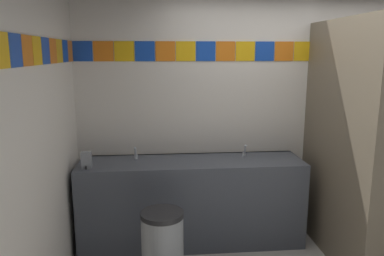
% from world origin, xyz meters
% --- Properties ---
extents(wall_back, '(4.35, 0.09, 2.87)m').
position_xyz_m(wall_back, '(-0.00, 1.48, 1.44)').
color(wall_back, silver).
rests_on(wall_back, ground_plane).
extents(wall_side, '(0.09, 2.87, 2.87)m').
position_xyz_m(wall_side, '(-2.21, 0.00, 1.44)').
color(wall_side, silver).
rests_on(wall_side, ground_plane).
extents(vanity_counter, '(2.25, 0.57, 0.88)m').
position_xyz_m(vanity_counter, '(-1.00, 1.15, 0.45)').
color(vanity_counter, '#4C515B').
rests_on(vanity_counter, ground_plane).
extents(faucet_left, '(0.04, 0.10, 0.14)m').
position_xyz_m(faucet_left, '(-1.56, 1.24, 0.93)').
color(faucet_left, silver).
rests_on(faucet_left, vanity_counter).
extents(faucet_right, '(0.04, 0.10, 0.14)m').
position_xyz_m(faucet_right, '(-0.44, 1.24, 0.93)').
color(faucet_right, silver).
rests_on(faucet_right, vanity_counter).
extents(soap_dispenser, '(0.09, 0.09, 0.16)m').
position_xyz_m(soap_dispenser, '(-2.00, 0.99, 0.95)').
color(soap_dispenser, gray).
rests_on(soap_dispenser, vanity_counter).
extents(stall_divider, '(0.92, 1.35, 2.24)m').
position_xyz_m(stall_divider, '(0.46, 0.51, 1.12)').
color(stall_divider, '#726651').
rests_on(stall_divider, ground_plane).
extents(toilet, '(0.39, 0.49, 0.74)m').
position_xyz_m(toilet, '(0.79, 0.98, 0.30)').
color(toilet, white).
rests_on(toilet, ground_plane).
extents(trash_bin, '(0.36, 0.36, 0.67)m').
position_xyz_m(trash_bin, '(-1.31, 0.40, 0.33)').
color(trash_bin, '#999EA3').
rests_on(trash_bin, ground_plane).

